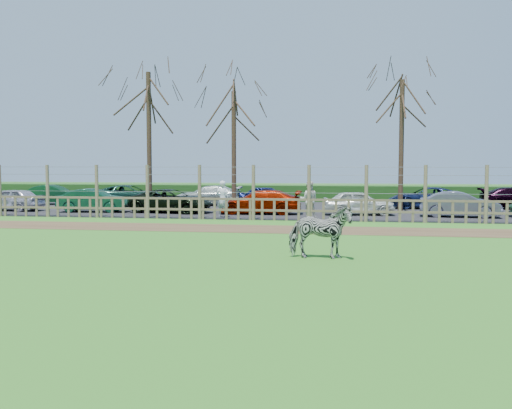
# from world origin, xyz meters

# --- Properties ---
(ground) EXTENTS (120.00, 120.00, 0.00)m
(ground) POSITION_xyz_m (0.00, 0.00, 0.00)
(ground) COLOR #54A12D
(ground) RESTS_ON ground
(dirt_strip) EXTENTS (34.00, 2.80, 0.01)m
(dirt_strip) POSITION_xyz_m (0.00, 4.50, 0.01)
(dirt_strip) COLOR brown
(dirt_strip) RESTS_ON ground
(asphalt) EXTENTS (44.00, 13.00, 0.04)m
(asphalt) POSITION_xyz_m (0.00, 14.50, 0.02)
(asphalt) COLOR #232326
(asphalt) RESTS_ON ground
(hedge) EXTENTS (46.00, 2.00, 1.10)m
(hedge) POSITION_xyz_m (0.00, 21.50, 0.55)
(hedge) COLOR #1E4716
(hedge) RESTS_ON ground
(fence) EXTENTS (30.16, 0.16, 2.50)m
(fence) POSITION_xyz_m (0.00, 8.00, 0.80)
(fence) COLOR brown
(fence) RESTS_ON ground
(tree_left) EXTENTS (4.80, 4.80, 7.88)m
(tree_left) POSITION_xyz_m (-6.50, 12.50, 5.62)
(tree_left) COLOR #3D2B1E
(tree_left) RESTS_ON ground
(tree_mid) EXTENTS (4.80, 4.80, 6.83)m
(tree_mid) POSITION_xyz_m (-2.00, 13.50, 4.87)
(tree_mid) COLOR #3D2B1E
(tree_mid) RESTS_ON ground
(tree_right) EXTENTS (4.80, 4.80, 7.35)m
(tree_right) POSITION_xyz_m (7.00, 14.00, 5.24)
(tree_right) COLOR #3D2B1E
(tree_right) RESTS_ON ground
(zebra) EXTENTS (1.70, 0.78, 1.43)m
(zebra) POSITION_xyz_m (3.48, -2.18, 0.72)
(zebra) COLOR gray
(zebra) RESTS_ON ground
(visitor_a) EXTENTS (0.69, 0.52, 1.72)m
(visitor_a) POSITION_xyz_m (-1.57, 8.65, 0.90)
(visitor_a) COLOR silver
(visitor_a) RESTS_ON asphalt
(visitor_b) EXTENTS (0.88, 0.71, 1.72)m
(visitor_b) POSITION_xyz_m (2.45, 8.68, 0.90)
(visitor_b) COLOR silver
(visitor_b) RESTS_ON asphalt
(crow) EXTENTS (0.23, 0.17, 0.19)m
(crow) POSITION_xyz_m (3.36, 4.61, 0.09)
(crow) COLOR black
(crow) RESTS_ON ground
(car_0) EXTENTS (3.61, 1.64, 1.20)m
(car_0) POSITION_xyz_m (-13.66, 10.72, 0.64)
(car_0) COLOR #B7B3C3
(car_0) RESTS_ON asphalt
(car_1) EXTENTS (3.74, 1.60, 1.20)m
(car_1) POSITION_xyz_m (-8.89, 10.63, 0.64)
(car_1) COLOR #124930
(car_1) RESTS_ON asphalt
(car_2) EXTENTS (4.54, 2.52, 1.20)m
(car_2) POSITION_xyz_m (-4.79, 10.97, 0.64)
(car_2) COLOR black
(car_2) RESTS_ON asphalt
(car_3) EXTENTS (4.19, 1.83, 1.20)m
(car_3) POSITION_xyz_m (-0.14, 10.84, 0.64)
(car_3) COLOR #921701
(car_3) RESTS_ON asphalt
(car_4) EXTENTS (3.64, 1.74, 1.20)m
(car_4) POSITION_xyz_m (4.74, 11.02, 0.64)
(car_4) COLOR silver
(car_4) RESTS_ON asphalt
(car_5) EXTENTS (3.75, 1.62, 1.20)m
(car_5) POSITION_xyz_m (9.44, 10.65, 0.64)
(car_5) COLOR slate
(car_5) RESTS_ON asphalt
(car_7) EXTENTS (3.77, 1.72, 1.20)m
(car_7) POSITION_xyz_m (-13.90, 15.70, 0.64)
(car_7) COLOR #104121
(car_7) RESTS_ON asphalt
(car_8) EXTENTS (4.49, 2.39, 1.20)m
(car_8) POSITION_xyz_m (-9.20, 16.33, 0.64)
(car_8) COLOR #194134
(car_8) RESTS_ON asphalt
(car_9) EXTENTS (4.26, 2.02, 1.20)m
(car_9) POSITION_xyz_m (-4.19, 16.34, 0.64)
(car_9) COLOR #B5C1B7
(car_9) RESTS_ON asphalt
(car_10) EXTENTS (3.63, 1.70, 1.20)m
(car_10) POSITION_xyz_m (-0.46, 16.15, 0.64)
(car_10) COLOR #0D164C
(car_10) RESTS_ON asphalt
(car_12) EXTENTS (4.34, 2.03, 1.20)m
(car_12) POSITION_xyz_m (8.62, 15.86, 0.64)
(car_12) COLOR #152149
(car_12) RESTS_ON asphalt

